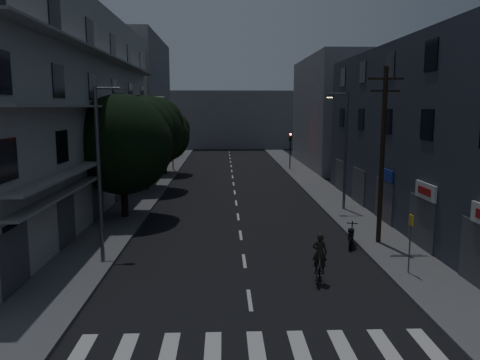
{
  "coord_description": "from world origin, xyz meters",
  "views": [
    {
      "loc": [
        -0.96,
        -14.56,
        7.12
      ],
      "look_at": [
        0.0,
        12.0,
        3.0
      ],
      "focal_mm": 35.0,
      "sensor_mm": 36.0,
      "label": 1
    }
  ],
  "objects": [
    {
      "name": "motorcycle",
      "position": [
        5.63,
        8.62,
        0.49
      ],
      "size": [
        0.85,
        1.88,
        1.25
      ],
      "rotation": [
        0.0,
        0.0,
        -0.33
      ],
      "color": "black",
      "rests_on": "ground"
    },
    {
      "name": "building_far_end",
      "position": [
        0.0,
        70.0,
        5.0
      ],
      "size": [
        24.0,
        8.0,
        10.0
      ],
      "primitive_type": "cube",
      "color": "slate",
      "rests_on": "ground"
    },
    {
      "name": "building_left",
      "position": [
        -11.98,
        18.0,
        6.99
      ],
      "size": [
        7.0,
        36.0,
        14.0
      ],
      "color": "#A6A6A1",
      "rests_on": "ground"
    },
    {
      "name": "tree_near",
      "position": [
        -7.27,
        15.34,
        5.06
      ],
      "size": [
        6.36,
        6.36,
        7.85
      ],
      "color": "black",
      "rests_on": "sidewalk_left"
    },
    {
      "name": "ground",
      "position": [
        0.0,
        25.0,
        0.0
      ],
      "size": [
        160.0,
        160.0,
        0.0
      ],
      "primitive_type": "plane",
      "color": "black",
      "rests_on": "ground"
    },
    {
      "name": "sidewalk_left",
      "position": [
        -7.5,
        25.0,
        0.07
      ],
      "size": [
        3.0,
        90.0,
        0.15
      ],
      "primitive_type": "cube",
      "color": "#565659",
      "rests_on": "ground"
    },
    {
      "name": "street_lamp_left_near",
      "position": [
        -7.0,
        8.56,
        4.6
      ],
      "size": [
        1.51,
        0.25,
        8.0
      ],
      "color": "slate",
      "rests_on": "sidewalk_left"
    },
    {
      "name": "cyclist",
      "position": [
        2.96,
        3.7,
        0.7
      ],
      "size": [
        0.96,
        1.74,
        2.08
      ],
      "rotation": [
        0.0,
        0.0,
        -0.25
      ],
      "color": "black",
      "rests_on": "ground"
    },
    {
      "name": "tree_mid",
      "position": [
        -7.57,
        25.7,
        5.18
      ],
      "size": [
        6.54,
        6.54,
        8.04
      ],
      "color": "black",
      "rests_on": "sidewalk_left"
    },
    {
      "name": "street_lamp_right",
      "position": [
        7.32,
        17.12,
        4.6
      ],
      "size": [
        1.51,
        0.25,
        8.0
      ],
      "color": "#505357",
      "rests_on": "sidewalk_right"
    },
    {
      "name": "sidewalk_right",
      "position": [
        7.5,
        25.0,
        0.07
      ],
      "size": [
        3.0,
        90.0,
        0.15
      ],
      "primitive_type": "cube",
      "color": "#565659",
      "rests_on": "ground"
    },
    {
      "name": "bus_stop_sign",
      "position": [
        6.92,
        4.27,
        1.89
      ],
      "size": [
        0.06,
        0.35,
        2.52
      ],
      "color": "#595B60",
      "rests_on": "sidewalk_right"
    },
    {
      "name": "street_lamp_left_far",
      "position": [
        -7.31,
        28.78,
        4.6
      ],
      "size": [
        1.51,
        0.25,
        8.0
      ],
      "color": "#56575D",
      "rests_on": "sidewalk_left"
    },
    {
      "name": "utility_pole",
      "position": [
        7.16,
        8.93,
        4.87
      ],
      "size": [
        1.8,
        0.24,
        9.0
      ],
      "color": "black",
      "rests_on": "sidewalk_right"
    },
    {
      "name": "building_right",
      "position": [
        11.99,
        14.0,
        5.5
      ],
      "size": [
        6.19,
        28.0,
        11.0
      ],
      "color": "#2E323E",
      "rests_on": "ground"
    },
    {
      "name": "tree_far",
      "position": [
        -7.17,
        35.49,
        4.35
      ],
      "size": [
        5.43,
        5.43,
        6.71
      ],
      "color": "black",
      "rests_on": "sidewalk_left"
    },
    {
      "name": "traffic_signal_far_right",
      "position": [
        6.7,
        38.49,
        3.1
      ],
      "size": [
        0.28,
        0.37,
        4.1
      ],
      "color": "black",
      "rests_on": "sidewalk_right"
    },
    {
      "name": "lane_markings",
      "position": [
        0.0,
        31.25,
        0.01
      ],
      "size": [
        0.15,
        60.5,
        0.01
      ],
      "color": "beige",
      "rests_on": "ground"
    },
    {
      "name": "traffic_signal_far_left",
      "position": [
        -6.72,
        38.82,
        3.1
      ],
      "size": [
        0.28,
        0.37,
        4.1
      ],
      "color": "black",
      "rests_on": "sidewalk_left"
    },
    {
      "name": "building_far_right",
      "position": [
        12.0,
        42.0,
        6.5
      ],
      "size": [
        6.0,
        20.0,
        13.0
      ],
      "primitive_type": "cube",
      "color": "slate",
      "rests_on": "ground"
    },
    {
      "name": "building_far_left",
      "position": [
        -12.0,
        48.0,
        8.0
      ],
      "size": [
        6.0,
        20.0,
        16.0
      ],
      "primitive_type": "cube",
      "color": "slate",
      "rests_on": "ground"
    },
    {
      "name": "crosswalk",
      "position": [
        -0.0,
        -2.0,
        0.0
      ],
      "size": [
        10.9,
        3.0,
        0.01
      ],
      "color": "beige",
      "rests_on": "ground"
    }
  ]
}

